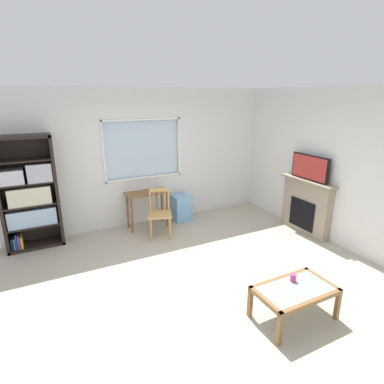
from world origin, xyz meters
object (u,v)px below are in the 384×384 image
(wooden_chair, at_px, (160,213))
(tv, at_px, (310,167))
(plastic_drawer_unit, at_px, (181,208))
(fireplace, at_px, (306,206))
(desk_under_window, at_px, (147,199))
(coffee_table, at_px, (295,293))
(bookshelf, at_px, (29,195))
(sippy_cup, at_px, (293,277))

(wooden_chair, xyz_separation_m, tv, (2.54, -1.06, 0.81))
(plastic_drawer_unit, relative_size, fireplace, 0.46)
(desk_under_window, bearing_deg, coffee_table, -79.04)
(fireplace, height_order, tv, tv)
(bookshelf, relative_size, desk_under_window, 2.34)
(plastic_drawer_unit, distance_m, coffee_table, 3.37)
(fireplace, bearing_deg, plastic_drawer_unit, 138.98)
(wooden_chair, xyz_separation_m, fireplace, (2.56, -1.06, 0.06))
(fireplace, bearing_deg, wooden_chair, 157.55)
(fireplace, xyz_separation_m, coffee_table, (-1.97, -1.75, -0.18))
(bookshelf, distance_m, sippy_cup, 4.32)
(wooden_chair, relative_size, plastic_drawer_unit, 1.69)
(wooden_chair, bearing_deg, bookshelf, 163.29)
(desk_under_window, distance_m, plastic_drawer_unit, 0.82)
(coffee_table, bearing_deg, tv, 41.79)
(tv, bearing_deg, desk_under_window, 148.83)
(tv, bearing_deg, plastic_drawer_unit, 138.70)
(bookshelf, bearing_deg, desk_under_window, -3.07)
(desk_under_window, relative_size, plastic_drawer_unit, 1.55)
(wooden_chair, bearing_deg, coffee_table, -78.27)
(tv, distance_m, sippy_cup, 2.61)
(wooden_chair, relative_size, fireplace, 0.78)
(sippy_cup, bearing_deg, bookshelf, 129.71)
(plastic_drawer_unit, bearing_deg, desk_under_window, -176.20)
(plastic_drawer_unit, relative_size, sippy_cup, 5.91)
(fireplace, bearing_deg, desk_under_window, 149.01)
(tv, distance_m, coffee_table, 2.78)
(plastic_drawer_unit, relative_size, tv, 0.65)
(wooden_chair, distance_m, fireplace, 2.77)
(wooden_chair, distance_m, tv, 2.87)
(plastic_drawer_unit, xyz_separation_m, fireplace, (1.86, -1.62, 0.26))
(bookshelf, relative_size, fireplace, 1.67)
(desk_under_window, height_order, wooden_chair, wooden_chair)
(tv, relative_size, coffee_table, 0.88)
(fireplace, bearing_deg, bookshelf, 160.07)
(desk_under_window, bearing_deg, tv, -31.17)
(coffee_table, bearing_deg, fireplace, 41.52)
(fireplace, height_order, coffee_table, fireplace)
(plastic_drawer_unit, height_order, coffee_table, plastic_drawer_unit)
(plastic_drawer_unit, bearing_deg, tv, -41.30)
(plastic_drawer_unit, distance_m, sippy_cup, 3.25)
(bookshelf, distance_m, fireplace, 4.95)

